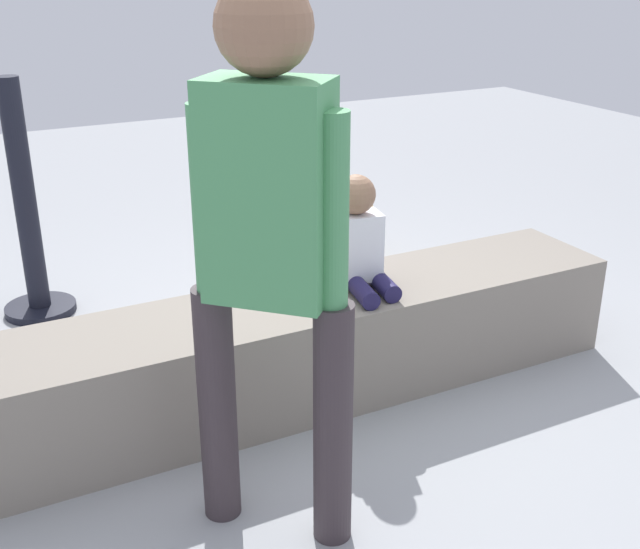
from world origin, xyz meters
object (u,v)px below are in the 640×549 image
at_px(water_bottle_far_side, 178,340).
at_px(handbag_black_leather, 310,275).
at_px(adult_standing, 269,229).
at_px(party_cup_red, 115,325).
at_px(gift_bag, 354,231).
at_px(child_seated, 358,240).
at_px(water_bottle_near_gift, 265,262).
at_px(cake_plate, 305,291).

xyz_separation_m(water_bottle_far_side, handbag_black_leather, (0.87, 0.39, 0.02)).
xyz_separation_m(adult_standing, party_cup_red, (-0.14, 1.64, -0.99)).
xyz_separation_m(gift_bag, party_cup_red, (-1.56, -0.37, -0.12)).
xyz_separation_m(child_seated, water_bottle_near_gift, (0.11, 1.25, -0.56)).
bearing_deg(handbag_black_leather, adult_standing, -119.94).
height_order(child_seated, handbag_black_leather, child_seated).
distance_m(cake_plate, party_cup_red, 1.18).
height_order(cake_plate, handbag_black_leather, cake_plate).
distance_m(child_seated, adult_standing, 1.04).
distance_m(cake_plate, gift_bag, 1.64).
bearing_deg(child_seated, party_cup_red, 131.01).
height_order(gift_bag, water_bottle_near_gift, gift_bag).
distance_m(gift_bag, party_cup_red, 1.61).
bearing_deg(cake_plate, gift_bag, 53.15).
height_order(child_seated, party_cup_red, child_seated).
xyz_separation_m(child_seated, party_cup_red, (-0.83, 0.95, -0.62)).
bearing_deg(adult_standing, party_cup_red, 94.80).
bearing_deg(water_bottle_far_side, handbag_black_leather, 23.94).
distance_m(gift_bag, handbag_black_leather, 0.62).
relative_size(water_bottle_near_gift, water_bottle_far_side, 1.09).
xyz_separation_m(adult_standing, gift_bag, (1.43, 2.00, -0.86)).
height_order(gift_bag, handbag_black_leather, gift_bag).
bearing_deg(gift_bag, child_seated, -119.21).
distance_m(child_seated, gift_bag, 1.59).
relative_size(water_bottle_far_side, party_cup_red, 2.31).
bearing_deg(water_bottle_far_side, water_bottle_near_gift, 43.30).
xyz_separation_m(adult_standing, water_bottle_near_gift, (0.80, 1.94, -0.93)).
xyz_separation_m(adult_standing, cake_plate, (0.46, 0.71, -0.56)).
height_order(adult_standing, water_bottle_far_side, adult_standing).
relative_size(water_bottle_near_gift, party_cup_red, 2.52).
distance_m(gift_bag, water_bottle_far_side, 1.56).
relative_size(child_seated, water_bottle_far_side, 2.32).
height_order(child_seated, water_bottle_far_side, child_seated).
height_order(cake_plate, water_bottle_near_gift, cake_plate).
relative_size(water_bottle_far_side, handbag_black_leather, 0.63).
bearing_deg(cake_plate, adult_standing, -122.82).
xyz_separation_m(cake_plate, water_bottle_near_gift, (0.34, 1.23, -0.36)).
relative_size(child_seated, adult_standing, 0.28).
xyz_separation_m(cake_plate, water_bottle_far_side, (-0.40, 0.53, -0.37)).
height_order(adult_standing, gift_bag, adult_standing).
distance_m(water_bottle_near_gift, water_bottle_far_side, 1.02).
bearing_deg(child_seated, adult_standing, -135.19).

